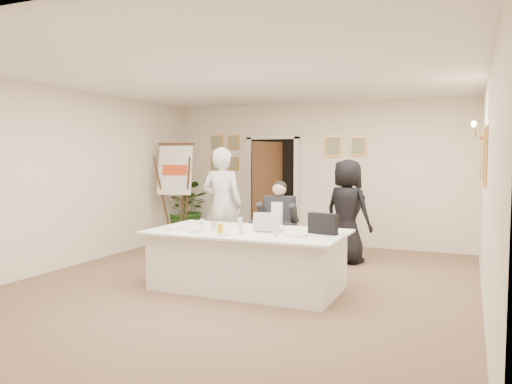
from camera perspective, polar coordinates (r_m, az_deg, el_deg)
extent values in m
plane|color=brown|center=(6.92, -1.65, -10.57)|extent=(7.00, 7.00, 0.00)
cube|color=white|center=(6.77, -1.70, 13.00)|extent=(6.00, 7.00, 0.02)
cube|color=white|center=(9.98, 6.84, 2.05)|extent=(6.00, 0.10, 2.80)
cube|color=white|center=(3.83, -24.34, -1.52)|extent=(6.00, 0.10, 2.80)
cube|color=white|center=(8.42, -20.53, 1.45)|extent=(0.10, 7.00, 2.80)
cube|color=white|center=(6.08, 24.90, 0.41)|extent=(0.10, 7.00, 2.80)
cube|color=black|center=(10.26, 1.95, 0.18)|extent=(0.92, 0.06, 2.10)
cube|color=white|center=(10.43, -0.77, 0.24)|extent=(0.10, 0.06, 2.20)
cube|color=white|center=(10.06, 4.65, 0.08)|extent=(0.10, 0.06, 2.20)
cube|color=#3A1F12|center=(9.86, 1.33, -0.10)|extent=(0.33, 0.81, 2.02)
cube|color=white|center=(6.65, -0.98, -7.85)|extent=(2.38, 1.19, 0.75)
cube|color=white|center=(6.58, -0.98, -4.57)|extent=(2.56, 1.37, 0.03)
cube|color=white|center=(9.81, -9.34, 2.51)|extent=(0.71, 0.32, 0.96)
imported|color=silver|center=(8.19, -3.88, -1.54)|extent=(0.72, 0.50, 1.90)
imported|color=black|center=(8.32, 10.39, -2.17)|extent=(0.97, 0.81, 1.70)
imported|color=#29581D|center=(10.90, -7.91, -1.88)|extent=(1.17, 1.03, 1.25)
cube|color=black|center=(6.32, 7.66, -3.61)|extent=(0.39, 0.18, 0.26)
cube|color=white|center=(6.14, 4.49, -4.93)|extent=(0.28, 0.21, 0.03)
cylinder|color=white|center=(6.81, -9.21, -4.13)|extent=(0.26, 0.26, 0.01)
cylinder|color=white|center=(6.49, -6.77, -4.52)|extent=(0.27, 0.27, 0.01)
cylinder|color=white|center=(6.19, -3.78, -4.91)|extent=(0.23, 0.23, 0.01)
cylinder|color=silver|center=(6.72, -6.19, -3.67)|extent=(0.07, 0.07, 0.14)
cylinder|color=silver|center=(6.29, -1.71, -4.19)|extent=(0.07, 0.07, 0.14)
cylinder|color=silver|center=(6.11, 2.24, -4.44)|extent=(0.07, 0.07, 0.14)
cylinder|color=silver|center=(6.87, -1.83, -3.48)|extent=(0.09, 0.09, 0.14)
cylinder|color=gold|center=(6.30, -4.11, -4.23)|extent=(0.09, 0.09, 0.13)
cylinder|color=silver|center=(6.64, -4.81, -3.89)|extent=(0.10, 0.10, 0.11)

